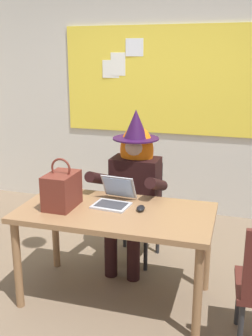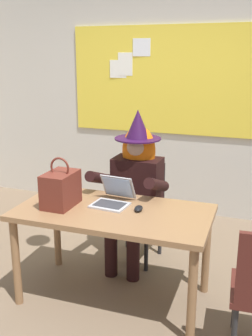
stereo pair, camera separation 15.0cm
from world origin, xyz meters
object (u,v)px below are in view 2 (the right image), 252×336
person_costumed (135,180)px  computer_mouse (139,208)px  desk_main (113,221)px  laptop (113,198)px  chair_at_desk (140,205)px  handbag (61,189)px

person_costumed → computer_mouse: size_ratio=13.30×
desk_main → person_costumed: size_ratio=1.05×
laptop → chair_at_desk: bearing=92.9°
desk_main → handbag: bearing=-172.0°
person_costumed → handbag: bearing=-27.5°
person_costumed → laptop: (-0.01, -0.49, 0.00)m
chair_at_desk → handbag: 0.95m
desk_main → computer_mouse: size_ratio=13.93×
computer_mouse → handbag: handbag is taller
chair_at_desk → person_costumed: bearing=1.3°
chair_at_desk → laptop: laptop is taller
laptop → handbag: size_ratio=0.87×
desk_main → laptop: laptop is taller
chair_at_desk → handbag: size_ratio=2.35×
desk_main → computer_mouse: computer_mouse is taller
handbag → desk_main: bearing=8.0°
desk_main → computer_mouse: bearing=15.6°
chair_at_desk → person_costumed: (-0.01, -0.12, 0.28)m
computer_mouse → desk_main: bearing=-171.5°
chair_at_desk → laptop: bearing=3.3°
laptop → person_costumed: bearing=93.4°
desk_main → computer_mouse: (0.18, 0.05, 0.11)m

